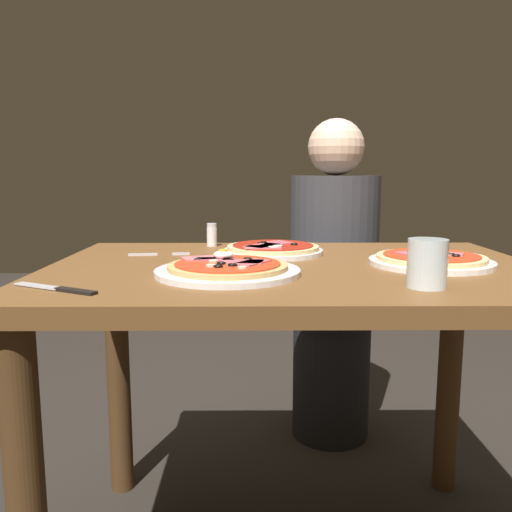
{
  "coord_description": "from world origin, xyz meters",
  "views": [
    {
      "loc": [
        -0.1,
        -1.22,
        0.99
      ],
      "look_at": [
        -0.09,
        -0.06,
        0.81
      ],
      "focal_mm": 37.06,
      "sensor_mm": 36.0,
      "label": 1
    }
  ],
  "objects_px": {
    "pizza_foreground": "(228,269)",
    "fork": "(154,254)",
    "pizza_across_right": "(273,249)",
    "water_glass_near": "(427,267)",
    "dining_table": "(294,319)",
    "pizza_across_left": "(431,260)",
    "knife": "(60,289)",
    "salt_shaker": "(212,235)",
    "diner_person": "(333,290)"
  },
  "relations": [
    {
      "from": "fork",
      "to": "knife",
      "type": "height_order",
      "value": "knife"
    },
    {
      "from": "pizza_foreground",
      "to": "water_glass_near",
      "type": "relative_size",
      "value": 3.37
    },
    {
      "from": "pizza_across_right",
      "to": "water_glass_near",
      "type": "xyz_separation_m",
      "value": [
        0.27,
        -0.42,
        0.03
      ]
    },
    {
      "from": "pizza_foreground",
      "to": "salt_shaker",
      "type": "bearing_deg",
      "value": 98.49
    },
    {
      "from": "pizza_across_right",
      "to": "fork",
      "type": "distance_m",
      "value": 0.31
    },
    {
      "from": "fork",
      "to": "knife",
      "type": "xyz_separation_m",
      "value": [
        -0.09,
        -0.42,
        0.0
      ]
    },
    {
      "from": "pizza_across_right",
      "to": "salt_shaker",
      "type": "xyz_separation_m",
      "value": [
        -0.17,
        0.15,
        0.02
      ]
    },
    {
      "from": "pizza_across_left",
      "to": "pizza_across_right",
      "type": "bearing_deg",
      "value": 154.24
    },
    {
      "from": "fork",
      "to": "salt_shaker",
      "type": "xyz_separation_m",
      "value": [
        0.14,
        0.17,
        0.03
      ]
    },
    {
      "from": "water_glass_near",
      "to": "pizza_foreground",
      "type": "bearing_deg",
      "value": 160.74
    },
    {
      "from": "pizza_across_right",
      "to": "salt_shaker",
      "type": "relative_size",
      "value": 3.95
    },
    {
      "from": "pizza_across_left",
      "to": "water_glass_near",
      "type": "height_order",
      "value": "water_glass_near"
    },
    {
      "from": "dining_table",
      "to": "fork",
      "type": "relative_size",
      "value": 7.22
    },
    {
      "from": "pizza_foreground",
      "to": "pizza_across_right",
      "type": "relative_size",
      "value": 1.16
    },
    {
      "from": "pizza_across_right",
      "to": "knife",
      "type": "distance_m",
      "value": 0.6
    },
    {
      "from": "pizza_across_left",
      "to": "salt_shaker",
      "type": "bearing_deg",
      "value": 148.45
    },
    {
      "from": "fork",
      "to": "salt_shaker",
      "type": "distance_m",
      "value": 0.22
    },
    {
      "from": "pizza_across_left",
      "to": "water_glass_near",
      "type": "bearing_deg",
      "value": -110.4
    },
    {
      "from": "knife",
      "to": "salt_shaker",
      "type": "relative_size",
      "value": 2.71
    },
    {
      "from": "pizza_foreground",
      "to": "pizza_across_right",
      "type": "height_order",
      "value": "pizza_foreground"
    },
    {
      "from": "pizza_across_left",
      "to": "knife",
      "type": "distance_m",
      "value": 0.81
    },
    {
      "from": "fork",
      "to": "water_glass_near",
      "type": "bearing_deg",
      "value": -34.52
    },
    {
      "from": "water_glass_near",
      "to": "salt_shaker",
      "type": "bearing_deg",
      "value": 127.72
    },
    {
      "from": "dining_table",
      "to": "pizza_across_right",
      "type": "xyz_separation_m",
      "value": [
        -0.04,
        0.17,
        0.14
      ]
    },
    {
      "from": "dining_table",
      "to": "pizza_foreground",
      "type": "distance_m",
      "value": 0.24
    },
    {
      "from": "pizza_across_right",
      "to": "diner_person",
      "type": "height_order",
      "value": "diner_person"
    },
    {
      "from": "pizza_across_right",
      "to": "dining_table",
      "type": "bearing_deg",
      "value": -75.16
    },
    {
      "from": "fork",
      "to": "diner_person",
      "type": "xyz_separation_m",
      "value": [
        0.55,
        0.54,
        -0.22
      ]
    },
    {
      "from": "salt_shaker",
      "to": "diner_person",
      "type": "relative_size",
      "value": 0.06
    },
    {
      "from": "salt_shaker",
      "to": "diner_person",
      "type": "distance_m",
      "value": 0.61
    },
    {
      "from": "pizza_foreground",
      "to": "fork",
      "type": "height_order",
      "value": "pizza_foreground"
    },
    {
      "from": "salt_shaker",
      "to": "diner_person",
      "type": "bearing_deg",
      "value": 41.33
    },
    {
      "from": "salt_shaker",
      "to": "diner_person",
      "type": "height_order",
      "value": "diner_person"
    },
    {
      "from": "pizza_across_left",
      "to": "water_glass_near",
      "type": "xyz_separation_m",
      "value": [
        -0.09,
        -0.24,
        0.03
      ]
    },
    {
      "from": "fork",
      "to": "pizza_across_right",
      "type": "bearing_deg",
      "value": 3.64
    },
    {
      "from": "pizza_across_left",
      "to": "diner_person",
      "type": "relative_size",
      "value": 0.24
    },
    {
      "from": "dining_table",
      "to": "pizza_foreground",
      "type": "xyz_separation_m",
      "value": [
        -0.15,
        -0.12,
        0.14
      ]
    },
    {
      "from": "dining_table",
      "to": "pizza_across_left",
      "type": "xyz_separation_m",
      "value": [
        0.32,
        -0.01,
        0.14
      ]
    },
    {
      "from": "dining_table",
      "to": "diner_person",
      "type": "distance_m",
      "value": 0.72
    },
    {
      "from": "dining_table",
      "to": "diner_person",
      "type": "height_order",
      "value": "diner_person"
    },
    {
      "from": "dining_table",
      "to": "pizza_foreground",
      "type": "relative_size",
      "value": 3.72
    },
    {
      "from": "fork",
      "to": "salt_shaker",
      "type": "height_order",
      "value": "salt_shaker"
    },
    {
      "from": "water_glass_near",
      "to": "salt_shaker",
      "type": "height_order",
      "value": "water_glass_near"
    },
    {
      "from": "dining_table",
      "to": "water_glass_near",
      "type": "distance_m",
      "value": 0.38
    },
    {
      "from": "diner_person",
      "to": "knife",
      "type": "bearing_deg",
      "value": 55.95
    },
    {
      "from": "pizza_foreground",
      "to": "knife",
      "type": "relative_size",
      "value": 1.69
    },
    {
      "from": "pizza_foreground",
      "to": "diner_person",
      "type": "bearing_deg",
      "value": 66.54
    },
    {
      "from": "dining_table",
      "to": "salt_shaker",
      "type": "xyz_separation_m",
      "value": [
        -0.22,
        0.32,
        0.16
      ]
    },
    {
      "from": "pizza_foreground",
      "to": "pizza_across_left",
      "type": "distance_m",
      "value": 0.48
    },
    {
      "from": "dining_table",
      "to": "pizza_across_right",
      "type": "bearing_deg",
      "value": 104.84
    }
  ]
}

